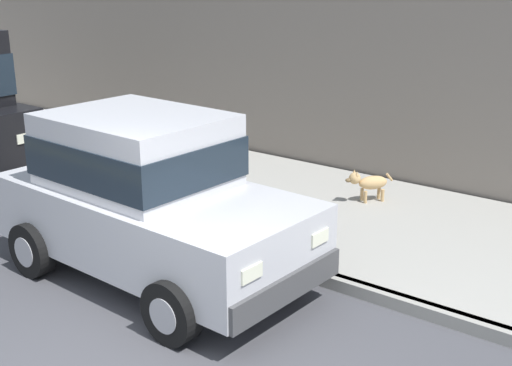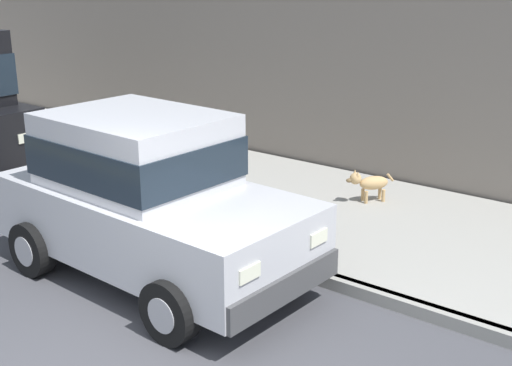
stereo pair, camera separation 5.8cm
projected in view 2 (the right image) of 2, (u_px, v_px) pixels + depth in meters
curb at (313, 275)px, 7.64m from camera, size 0.16×64.00×0.14m
sidewalk at (387, 229)px, 8.99m from camera, size 3.60×64.00×0.14m
car_silver_hatchback at (147, 195)px, 7.51m from camera, size 2.06×3.86×1.88m
dog_tan at (370, 183)px, 9.72m from camera, size 0.64×0.50×0.49m
building_facade at (185, 43)px, 13.26m from camera, size 0.50×20.00×3.93m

